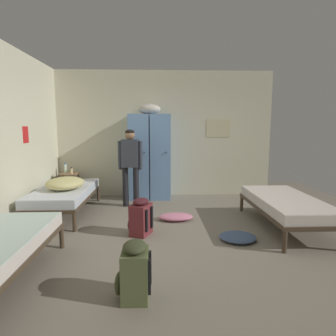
# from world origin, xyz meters

# --- Properties ---
(ground_plane) EXTENTS (7.80, 7.80, 0.00)m
(ground_plane) POSITION_xyz_m (0.00, 0.00, 0.00)
(ground_plane) COLOR gray
(room_backdrop) EXTENTS (4.92, 4.94, 2.83)m
(room_backdrop) POSITION_xyz_m (-1.21, 1.24, 1.41)
(room_backdrop) COLOR beige
(room_backdrop) RESTS_ON ground_plane
(locker_bank) EXTENTS (0.90, 0.55, 2.07)m
(locker_bank) POSITION_xyz_m (-0.32, 2.16, 0.97)
(locker_bank) COLOR #6B93C6
(locker_bank) RESTS_ON ground_plane
(shelf_unit) EXTENTS (0.38, 0.30, 0.57)m
(shelf_unit) POSITION_xyz_m (-2.10, 2.17, 0.35)
(shelf_unit) COLOR #99704C
(shelf_unit) RESTS_ON ground_plane
(bed_left_rear) EXTENTS (0.90, 1.90, 0.49)m
(bed_left_rear) POSITION_xyz_m (-1.85, 1.02, 0.38)
(bed_left_rear) COLOR #473828
(bed_left_rear) RESTS_ON ground_plane
(bed_right) EXTENTS (0.90, 1.90, 0.49)m
(bed_right) POSITION_xyz_m (1.85, 0.15, 0.38)
(bed_right) COLOR #473828
(bed_right) RESTS_ON ground_plane
(bedding_heap) EXTENTS (0.65, 0.76, 0.21)m
(bedding_heap) POSITION_xyz_m (-1.79, 0.91, 0.59)
(bedding_heap) COLOR #D1C67F
(bedding_heap) RESTS_ON bed_left_rear
(person_traveler) EXTENTS (0.48, 0.22, 1.53)m
(person_traveler) POSITION_xyz_m (-0.69, 1.50, 0.92)
(person_traveler) COLOR black
(person_traveler) RESTS_ON ground_plane
(water_bottle) EXTENTS (0.06, 0.06, 0.23)m
(water_bottle) POSITION_xyz_m (-2.18, 2.19, 0.67)
(water_bottle) COLOR silver
(water_bottle) RESTS_ON shelf_unit
(lotion_bottle) EXTENTS (0.05, 0.05, 0.14)m
(lotion_bottle) POSITION_xyz_m (-2.03, 2.13, 0.63)
(lotion_bottle) COLOR beige
(lotion_bottle) RESTS_ON shelf_unit
(backpack_olive) EXTENTS (0.34, 0.32, 0.55)m
(backpack_olive) POSITION_xyz_m (-0.39, -1.66, 0.26)
(backpack_olive) COLOR #566038
(backpack_olive) RESTS_ON ground_plane
(backpack_maroon) EXTENTS (0.40, 0.39, 0.55)m
(backpack_maroon) POSITION_xyz_m (-0.42, -0.06, 0.26)
(backpack_maroon) COLOR maroon
(backpack_maroon) RESTS_ON ground_plane
(clothes_pile_denim) EXTENTS (0.51, 0.47, 0.08)m
(clothes_pile_denim) POSITION_xyz_m (0.96, -0.33, 0.04)
(clothes_pile_denim) COLOR #42567A
(clothes_pile_denim) RESTS_ON ground_plane
(clothes_pile_pink) EXTENTS (0.58, 0.36, 0.11)m
(clothes_pile_pink) POSITION_xyz_m (0.15, 0.59, 0.05)
(clothes_pile_pink) COLOR pink
(clothes_pile_pink) RESTS_ON ground_plane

